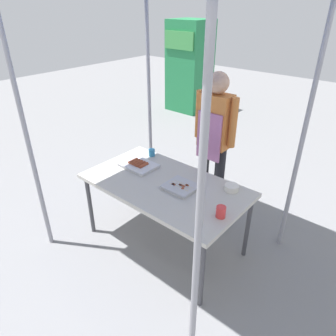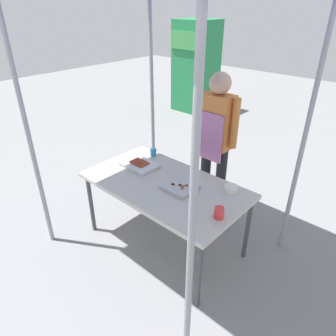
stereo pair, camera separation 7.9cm
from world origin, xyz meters
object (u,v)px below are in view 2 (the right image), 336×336
object	(u,v)px
tray_meat_skewers	(180,187)
condiment_bowl	(231,189)
stall_table	(165,188)
tray_grilled_sausages	(139,164)
neighbor_stall_left	(196,67)
drink_cup_by_wok	(219,213)
drink_cup_near_edge	(153,152)
vendor_woman	(216,134)

from	to	relation	value
tray_meat_skewers	condiment_bowl	bearing A→B (deg)	36.07
stall_table	tray_meat_skewers	distance (m)	0.19
tray_grilled_sausages	neighbor_stall_left	world-z (taller)	neighbor_stall_left
tray_grilled_sausages	condiment_bowl	xyz separation A→B (m)	(1.00, 0.24, 0.01)
tray_grilled_sausages	drink_cup_by_wok	xyz separation A→B (m)	(1.14, -0.17, 0.03)
condiment_bowl	neighbor_stall_left	xyz separation A→B (m)	(-3.18, 3.56, 0.20)
drink_cup_near_edge	drink_cup_by_wok	xyz separation A→B (m)	(1.20, -0.46, 0.01)
neighbor_stall_left	tray_grilled_sausages	bearing A→B (deg)	-60.09
tray_grilled_sausages	vendor_woman	bearing A→B (deg)	59.96
tray_meat_skewers	drink_cup_by_wok	bearing A→B (deg)	-13.84
drink_cup_near_edge	vendor_woman	world-z (taller)	vendor_woman
neighbor_stall_left	tray_meat_skewers	bearing A→B (deg)	-53.91
stall_table	vendor_woman	xyz separation A→B (m)	(-0.00, 0.84, 0.31)
condiment_bowl	vendor_woman	bearing A→B (deg)	136.37
tray_meat_skewers	neighbor_stall_left	bearing A→B (deg)	126.09
condiment_bowl	tray_grilled_sausages	bearing A→B (deg)	-166.78
vendor_woman	neighbor_stall_left	xyz separation A→B (m)	(-2.63, 3.03, -0.02)
drink_cup_by_wok	condiment_bowl	bearing A→B (deg)	108.58
condiment_bowl	drink_cup_by_wok	bearing A→B (deg)	-71.42
drink_cup_by_wok	tray_meat_skewers	bearing A→B (deg)	166.16
tray_grilled_sausages	stall_table	bearing A→B (deg)	-9.96
stall_table	drink_cup_by_wok	world-z (taller)	drink_cup_by_wok
tray_grilled_sausages	drink_cup_by_wok	distance (m)	1.15
vendor_woman	stall_table	bearing A→B (deg)	90.04
tray_grilled_sausages	drink_cup_near_edge	bearing A→B (deg)	102.97
tray_meat_skewers	drink_cup_near_edge	world-z (taller)	drink_cup_near_edge
tray_meat_skewers	vendor_woman	size ratio (longest dim) A/B	0.18
condiment_bowl	vendor_woman	world-z (taller)	vendor_woman
tray_grilled_sausages	drink_cup_near_edge	xyz separation A→B (m)	(-0.06, 0.28, 0.02)
drink_cup_by_wok	vendor_woman	distance (m)	1.19
tray_grilled_sausages	neighbor_stall_left	distance (m)	4.38
tray_grilled_sausages	tray_meat_skewers	distance (m)	0.62
neighbor_stall_left	stall_table	bearing A→B (deg)	-55.85
drink_cup_by_wok	neighbor_stall_left	world-z (taller)	neighbor_stall_left
drink_cup_near_edge	neighbor_stall_left	bearing A→B (deg)	121.09
stall_table	tray_grilled_sausages	bearing A→B (deg)	170.04
drink_cup_near_edge	neighbor_stall_left	distance (m)	4.11
drink_cup_by_wok	vendor_woman	world-z (taller)	vendor_woman
drink_cup_near_edge	neighbor_stall_left	xyz separation A→B (m)	(-2.12, 3.51, 0.19)
tray_meat_skewers	vendor_woman	xyz separation A→B (m)	(-0.17, 0.81, 0.24)
drink_cup_by_wok	drink_cup_near_edge	bearing A→B (deg)	159.26
vendor_woman	neighbor_stall_left	size ratio (longest dim) A/B	0.86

